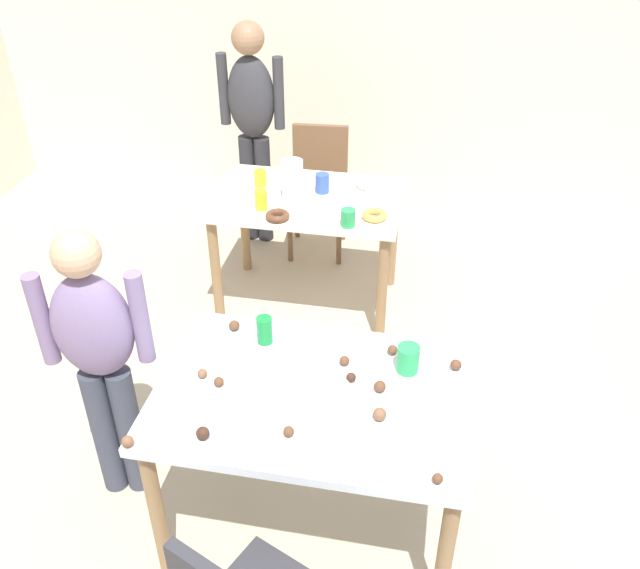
{
  "coord_description": "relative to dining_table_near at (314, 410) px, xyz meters",
  "views": [
    {
      "loc": [
        0.39,
        -1.91,
        2.56
      ],
      "look_at": [
        -0.07,
        0.51,
        0.9
      ],
      "focal_mm": 38.49,
      "sensor_mm": 36.0,
      "label": 1
    }
  ],
  "objects": [
    {
      "name": "ground_plane",
      "position": [
        -0.0,
        0.0,
        -0.65
      ],
      "size": [
        6.4,
        6.4,
        0.0
      ],
      "primitive_type": "plane",
      "color": "tan"
    },
    {
      "name": "wall_back",
      "position": [
        -0.0,
        3.2,
        0.65
      ],
      "size": [
        6.4,
        0.1,
        2.6
      ],
      "primitive_type": "cube",
      "color": "beige",
      "rests_on": "ground_plane"
    },
    {
      "name": "dining_table_near",
      "position": [
        0.0,
        0.0,
        0.0
      ],
      "size": [
        1.22,
        0.83,
        0.75
      ],
      "color": "silver",
      "rests_on": "ground_plane"
    },
    {
      "name": "dining_table_far",
      "position": [
        -0.36,
        1.62,
        -0.01
      ],
      "size": [
        1.11,
        0.73,
        0.75
      ],
      "color": "silver",
      "rests_on": "ground_plane"
    },
    {
      "name": "chair_far_table",
      "position": [
        -0.43,
        2.34,
        -0.16
      ],
      "size": [
        0.43,
        0.43,
        0.87
      ],
      "color": "brown",
      "rests_on": "ground_plane"
    },
    {
      "name": "person_girl_near",
      "position": [
        -0.89,
        0.03,
        0.14
      ],
      "size": [
        0.45,
        0.27,
        1.35
      ],
      "color": "#383D4C",
      "rests_on": "ground_plane"
    },
    {
      "name": "person_adult_far",
      "position": [
        -0.89,
        2.36,
        0.28
      ],
      "size": [
        0.45,
        0.21,
        1.55
      ],
      "color": "#28282D",
      "rests_on": "ground_plane"
    },
    {
      "name": "mixing_bowl",
      "position": [
        0.07,
        -0.06,
        0.13
      ],
      "size": [
        0.17,
        0.17,
        0.08
      ],
      "primitive_type": "cylinder",
      "color": "white",
      "rests_on": "dining_table_near"
    },
    {
      "name": "soda_can",
      "position": [
        -0.26,
        0.27,
        0.16
      ],
      "size": [
        0.07,
        0.07,
        0.12
      ],
      "primitive_type": "cylinder",
      "color": "#198438",
      "rests_on": "dining_table_near"
    },
    {
      "name": "fork_near",
      "position": [
        -0.29,
        0.08,
        0.1
      ],
      "size": [
        0.17,
        0.02,
        0.01
      ],
      "primitive_type": "cube",
      "color": "silver",
      "rests_on": "dining_table_near"
    },
    {
      "name": "cup_near_0",
      "position": [
        0.34,
        0.2,
        0.15
      ],
      "size": [
        0.09,
        0.09,
        0.12
      ],
      "primitive_type": "cylinder",
      "color": "green",
      "rests_on": "dining_table_near"
    },
    {
      "name": "cake_ball_0",
      "position": [
        0.49,
        -0.35,
        0.11
      ],
      "size": [
        0.04,
        0.04,
        0.04
      ],
      "primitive_type": "sphere",
      "color": "brown",
      "rests_on": "dining_table_near"
    },
    {
      "name": "cake_ball_1",
      "position": [
        -0.04,
        -0.24,
        0.12
      ],
      "size": [
        0.04,
        0.04,
        0.04
      ],
      "primitive_type": "sphere",
      "color": "brown",
      "rests_on": "dining_table_near"
    },
    {
      "name": "cake_ball_2",
      "position": [
        -0.41,
        0.32,
        0.12
      ],
      "size": [
        0.05,
        0.05,
        0.05
      ],
      "primitive_type": "sphere",
      "color": "brown",
      "rests_on": "dining_table_near"
    },
    {
      "name": "cake_ball_3",
      "position": [
        0.27,
        0.28,
        0.12
      ],
      "size": [
        0.04,
        0.04,
        0.04
      ],
      "primitive_type": "sphere",
      "color": "brown",
      "rests_on": "dining_table_near"
    },
    {
      "name": "cake_ball_4",
      "position": [
        0.26,
        -0.1,
        0.12
      ],
      "size": [
        0.05,
        0.05,
        0.05
      ],
      "primitive_type": "sphere",
      "color": "brown",
      "rests_on": "dining_table_near"
    },
    {
      "name": "cake_ball_5",
      "position": [
        0.53,
        0.24,
        0.12
      ],
      "size": [
        0.04,
        0.04,
        0.04
      ],
      "primitive_type": "sphere",
      "color": "brown",
      "rests_on": "dining_table_near"
    },
    {
      "name": "cake_ball_6",
      "position": [
        0.13,
        0.09,
        0.11
      ],
      "size": [
        0.04,
        0.04,
        0.04
      ],
      "primitive_type": "sphere",
      "color": "#3D2319",
      "rests_on": "dining_table_near"
    },
    {
      "name": "cake_ball_7",
      "position": [
        0.25,
        0.05,
        0.12
      ],
      "size": [
        0.05,
        0.05,
        0.05
      ],
      "primitive_type": "sphere",
      "color": "brown",
      "rests_on": "dining_table_near"
    },
    {
      "name": "cake_ball_8",
      "position": [
        -0.37,
        -0.03,
        0.12
      ],
      "size": [
        0.04,
        0.04,
        0.04
      ],
      "primitive_type": "sphere",
      "color": "brown",
      "rests_on": "dining_table_near"
    },
    {
      "name": "cake_ball_9",
      "position": [
        0.09,
        0.18,
        0.12
      ],
      "size": [
        0.04,
        0.04,
        0.04
      ],
      "primitive_type": "sphere",
      "color": "brown",
      "rests_on": "dining_table_near"
    },
    {
      "name": "cake_ball_10",
      "position": [
        -0.34,
        -0.31,
        0.12
      ],
      "size": [
        0.05,
        0.05,
        0.05
      ],
      "primitive_type": "sphere",
      "color": "#3D2319",
      "rests_on": "dining_table_near"
    },
    {
      "name": "cake_ball_11",
      "position": [
        -0.58,
        -0.39,
        0.12
      ],
      "size": [
        0.04,
        0.04,
        0.04
      ],
      "primitive_type": "sphere",
      "color": "brown",
      "rests_on": "dining_table_near"
    },
    {
      "name": "cake_ball_12",
      "position": [
        -0.45,
        -0.0,
        0.11
      ],
      "size": [
        0.04,
        0.04,
        0.04
      ],
      "primitive_type": "sphere",
      "color": "brown",
      "rests_on": "dining_table_near"
    },
    {
      "name": "pitcher_far",
      "position": [
        -0.43,
        1.55,
        0.22
      ],
      "size": [
        0.12,
        0.12,
        0.25
      ],
      "primitive_type": "cylinder",
      "color": "white",
      "rests_on": "dining_table_far"
    },
    {
      "name": "cup_far_0",
      "position": [
        -0.29,
        1.69,
        0.15
      ],
      "size": [
        0.08,
        0.08,
        0.11
      ],
      "primitive_type": "cylinder",
      "color": "#3351B2",
      "rests_on": "dining_table_far"
    },
    {
      "name": "cup_far_1",
      "position": [
        -0.58,
        1.42,
        0.15
      ],
      "size": [
        0.07,
        0.07,
        0.11
      ],
      "primitive_type": "cylinder",
      "color": "yellow",
      "rests_on": "dining_table_far"
    },
    {
      "name": "cup_far_2",
      "position": [
        -0.67,
        1.71,
        0.14
      ],
      "size": [
        0.07,
        0.07,
        0.1
      ],
      "primitive_type": "cylinder",
      "color": "yellow",
      "rests_on": "dining_table_far"
    },
    {
      "name": "cup_far_3",
      "position": [
        -0.07,
        1.32,
        0.14
      ],
      "size": [
        0.08,
        0.08,
        0.1
      ],
      "primitive_type": "cylinder",
      "color": "green",
      "rests_on": "dining_table_far"
    },
    {
      "name": "donut_far_0",
      "position": [
        -0.03,
        1.82,
        0.12
      ],
      "size": [
        0.14,
        0.14,
        0.04
      ],
      "primitive_type": "torus",
      "color": "white",
      "rests_on": "dining_table_far"
    },
    {
      "name": "donut_far_1",
      "position": [
        0.06,
        1.43,
        0.12
      ],
      "size": [
        0.14,
        0.14,
        0.04
      ],
      "primitive_type": "torus",
      "color": "gold",
      "rests_on": "dining_table_far"
    },
    {
      "name": "donut_far_2",
      "position": [
        -0.47,
        1.32,
        0.12
      ],
      "size": [
        0.13,
        0.13,
        0.04
      ],
      "primitive_type": "torus",
      "color": "brown",
      "rests_on": "dining_table_far"
    }
  ]
}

